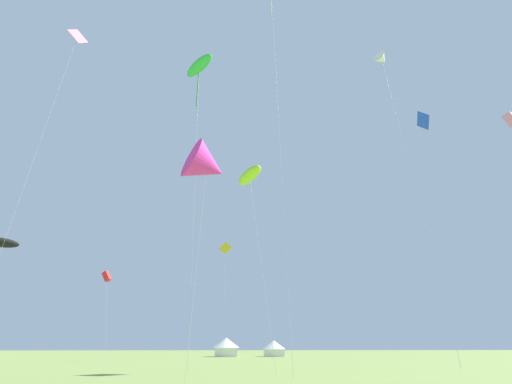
{
  "coord_description": "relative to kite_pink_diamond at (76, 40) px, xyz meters",
  "views": [
    {
      "loc": [
        -3.05,
        -2.44,
        1.74
      ],
      "look_at": [
        0.0,
        32.0,
        15.96
      ],
      "focal_mm": 26.4,
      "sensor_mm": 36.0,
      "label": 1
    }
  ],
  "objects": [
    {
      "name": "kite_blue_diamond",
      "position": [
        38.15,
        -0.98,
        -9.27
      ],
      "size": [
        2.05,
        2.38,
        25.5
      ],
      "color": "blue",
      "rests_on": "ground"
    },
    {
      "name": "kite_lime_parafoil",
      "position": [
        19.03,
        -5.98,
        -18.59
      ],
      "size": [
        2.86,
        4.49,
        15.31
      ],
      "color": "#99DB2D",
      "rests_on": "ground"
    },
    {
      "name": "festival_tent_right",
      "position": [
        27.12,
        41.47,
        -31.75
      ],
      "size": [
        4.3,
        4.3,
        2.79
      ],
      "color": "white",
      "rests_on": "ground"
    },
    {
      "name": "kite_magenta_delta",
      "position": [
        15.82,
        -11.29,
        -20.45
      ],
      "size": [
        4.0,
        3.87,
        14.54
      ],
      "color": "#E02DA3",
      "rests_on": "ground"
    },
    {
      "name": "kite_red_box",
      "position": [
        1.43,
        19.22,
        -22.77
      ],
      "size": [
        2.61,
        2.12,
        11.3
      ],
      "color": "red",
      "rests_on": "ground"
    },
    {
      "name": "festival_tent_left",
      "position": [
        18.19,
        41.47,
        -31.49
      ],
      "size": [
        5.03,
        5.03,
        3.27
      ],
      "color": "white",
      "rests_on": "ground"
    },
    {
      "name": "kite_pink_box",
      "position": [
        39.47,
        -10.47,
        -15.13
      ],
      "size": [
        1.75,
        2.06,
        18.97
      ],
      "color": "pink",
      "rests_on": "ground"
    },
    {
      "name": "kite_green_parafoil",
      "position": [
        14.09,
        -3.74,
        -5.77
      ],
      "size": [
        3.68,
        4.27,
        28.25
      ],
      "color": "green",
      "rests_on": "ground"
    },
    {
      "name": "kite_white_delta",
      "position": [
        36.14,
        1.82,
        1.75
      ],
      "size": [
        2.46,
        3.43,
        36.02
      ],
      "color": "white",
      "rests_on": "ground"
    },
    {
      "name": "kite_pink_diamond",
      "position": [
        0.0,
        0.0,
        0.0
      ],
      "size": [
        2.94,
        2.54,
        35.1
      ],
      "color": "pink",
      "rests_on": "ground"
    },
    {
      "name": "kite_black_parafoil",
      "position": [
        -7.26,
        8.58,
        -21.04
      ],
      "size": [
        3.81,
        3.66,
        12.95
      ],
      "color": "black",
      "rests_on": "ground"
    },
    {
      "name": "kite_yellow_diamond",
      "position": [
        17.4,
        20.96,
        -18.25
      ],
      "size": [
        2.0,
        1.1,
        16.28
      ],
      "color": "yellow",
      "rests_on": "ground"
    }
  ]
}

